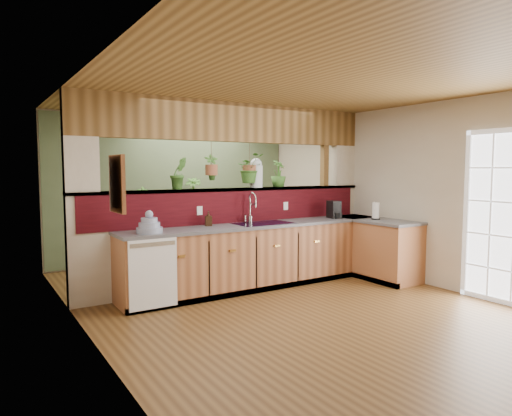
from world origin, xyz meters
TOP-DOWN VIEW (x-y plane):
  - ground at (0.00, 0.00)m, footprint 4.60×7.00m
  - ceiling at (0.00, 0.00)m, footprint 4.60×7.00m
  - wall_back at (0.00, 3.50)m, footprint 4.60×0.02m
  - wall_left at (-2.30, 0.00)m, footprint 0.02×7.00m
  - wall_right at (2.30, 0.00)m, footprint 0.02×7.00m
  - pass_through_partition at (0.03, 1.35)m, footprint 4.60×0.21m
  - pass_through_ledge at (0.00, 1.35)m, footprint 4.60×0.21m
  - header_beam at (0.00, 1.35)m, footprint 4.60×0.15m
  - sage_backwall at (0.00, 3.48)m, footprint 4.55×0.02m
  - countertop at (0.84, 0.87)m, footprint 4.14×1.52m
  - dishwasher at (-1.48, 0.66)m, footprint 0.58×0.03m
  - navy_sink at (0.25, 0.98)m, footprint 0.82×0.50m
  - french_door at (2.27, -1.30)m, footprint 0.06×1.02m
  - framed_print at (-2.27, -0.80)m, footprint 0.04×0.35m
  - faucet at (0.16, 1.13)m, footprint 0.19×0.19m
  - dish_stack at (-1.44, 0.88)m, footprint 0.31×0.31m
  - soap_dispenser at (-0.53, 1.13)m, footprint 0.12×0.12m
  - coffee_maker at (1.56, 0.94)m, footprint 0.14×0.24m
  - paper_towel at (1.97, 0.47)m, footprint 0.13×0.13m
  - glass_jar at (0.37, 1.35)m, footprint 0.19×0.19m
  - ledge_plant_left at (-0.85, 1.35)m, footprint 0.26×0.21m
  - ledge_plant_right at (0.78, 1.35)m, footprint 0.30×0.30m
  - hanging_plant_a at (-0.37, 1.35)m, footprint 0.22×0.17m
  - hanging_plant_b at (0.26, 1.35)m, footprint 0.43×0.39m
  - shelving_console at (-0.28, 3.25)m, footprint 1.46×0.58m
  - shelf_plant_a at (-0.71, 3.25)m, footprint 0.21×0.15m
  - shelf_plant_b at (0.22, 3.25)m, footprint 0.39×0.39m
  - floor_plant at (0.85, 2.22)m, footprint 0.74×0.68m

SIDE VIEW (x-z plane):
  - ground at x=0.00m, z-range -0.01..0.01m
  - floor_plant at x=0.85m, z-range 0.00..0.69m
  - countertop at x=0.84m, z-range 0.00..0.90m
  - dishwasher at x=-1.48m, z-range 0.05..0.87m
  - shelving_console at x=-0.28m, z-range 0.03..0.97m
  - navy_sink at x=0.25m, z-range 0.73..0.91m
  - dish_stack at x=-1.44m, z-range 0.85..1.12m
  - soap_dispenser at x=-0.53m, z-range 0.90..1.10m
  - coffee_maker at x=1.56m, z-range 0.89..1.16m
  - paper_towel at x=1.97m, z-range 0.89..1.16m
  - french_door at x=2.27m, z-range -0.03..2.13m
  - faucet at x=0.16m, z-range 0.92..1.35m
  - shelf_plant_a at x=-0.71m, z-range 0.97..1.36m
  - pass_through_partition at x=0.03m, z-range -0.11..2.49m
  - shelf_plant_b at x=0.22m, z-range 0.97..1.50m
  - wall_back at x=0.00m, z-range 0.00..2.60m
  - wall_left at x=-2.30m, z-range 0.00..2.60m
  - wall_right at x=2.30m, z-range 0.00..2.60m
  - sage_backwall at x=0.00m, z-range 0.02..2.58m
  - pass_through_ledge at x=0.00m, z-range 1.35..1.39m
  - framed_print at x=-2.27m, z-range 1.32..1.78m
  - ledge_plant_right at x=0.78m, z-range 1.39..1.80m
  - ledge_plant_left at x=-0.85m, z-range 1.39..1.82m
  - glass_jar at x=0.37m, z-range 1.39..1.82m
  - hanging_plant_a at x=-0.37m, z-range 1.56..2.05m
  - hanging_plant_b at x=0.26m, z-range 1.58..2.15m
  - header_beam at x=0.00m, z-range 2.05..2.60m
  - ceiling at x=0.00m, z-range 2.60..2.60m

